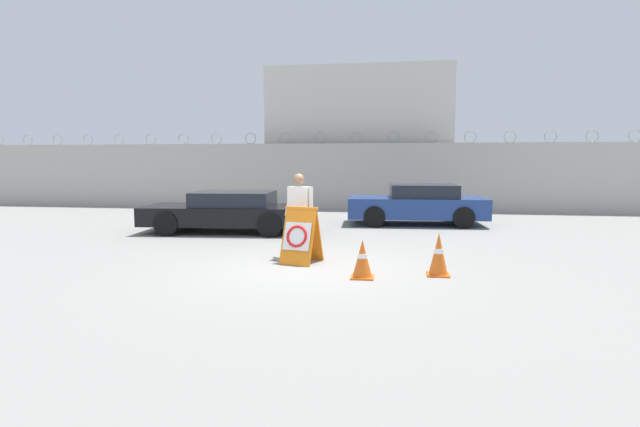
# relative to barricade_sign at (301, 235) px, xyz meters

# --- Properties ---
(ground_plane) EXTENTS (90.00, 90.00, 0.00)m
(ground_plane) POSITION_rel_barricade_sign_xyz_m (0.21, -0.50, -0.55)
(ground_plane) COLOR gray
(perimeter_wall) EXTENTS (36.00, 0.30, 3.14)m
(perimeter_wall) POSITION_rel_barricade_sign_xyz_m (0.21, 10.65, 0.80)
(perimeter_wall) COLOR #ADA8A0
(perimeter_wall) RESTS_ON ground_plane
(building_block) EXTENTS (7.87, 7.54, 5.95)m
(building_block) POSITION_rel_barricade_sign_xyz_m (0.15, 15.08, 2.42)
(building_block) COLOR beige
(building_block) RESTS_ON ground_plane
(barricade_sign) EXTENTS (0.81, 0.87, 1.11)m
(barricade_sign) POSITION_rel_barricade_sign_xyz_m (0.00, 0.00, 0.00)
(barricade_sign) COLOR orange
(barricade_sign) RESTS_ON ground_plane
(security_guard) EXTENTS (0.62, 0.49, 1.74)m
(security_guard) POSITION_rel_barricade_sign_xyz_m (-0.15, 0.59, 0.42)
(security_guard) COLOR #232838
(security_guard) RESTS_ON ground_plane
(traffic_cone_near) EXTENTS (0.39, 0.39, 0.66)m
(traffic_cone_near) POSITION_rel_barricade_sign_xyz_m (1.29, -1.08, -0.22)
(traffic_cone_near) COLOR orange
(traffic_cone_near) RESTS_ON ground_plane
(traffic_cone_mid) EXTENTS (0.39, 0.39, 0.75)m
(traffic_cone_mid) POSITION_rel_barricade_sign_xyz_m (2.59, -0.68, -0.18)
(traffic_cone_mid) COLOR orange
(traffic_cone_mid) RESTS_ON ground_plane
(parked_car_front_coupe) EXTENTS (4.63, 2.25, 1.14)m
(parked_car_front_coupe) POSITION_rel_barricade_sign_xyz_m (-2.83, 3.89, 0.03)
(parked_car_front_coupe) COLOR black
(parked_car_front_coupe) RESTS_ON ground_plane
(parked_car_rear_sedan) EXTENTS (4.32, 2.14, 1.26)m
(parked_car_rear_sedan) POSITION_rel_barricade_sign_xyz_m (2.49, 6.40, 0.08)
(parked_car_rear_sedan) COLOR black
(parked_car_rear_sedan) RESTS_ON ground_plane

